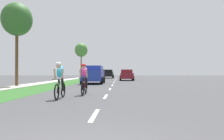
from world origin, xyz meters
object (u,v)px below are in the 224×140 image
at_px(street_tree_far, 81,50).
at_px(street_tree_near, 17,20).
at_px(pickup_black, 108,74).
at_px(suv_blue, 93,74).
at_px(sedan_maroon, 127,75).
at_px(cyclist_lead, 60,80).
at_px(cyclist_trailing, 84,79).

bearing_deg(street_tree_far, street_tree_near, -89.42).
height_order(pickup_black, street_tree_near, street_tree_near).
relative_size(suv_blue, street_tree_far, 0.61).
distance_m(sedan_maroon, street_tree_near, 17.30).
xyz_separation_m(cyclist_lead, street_tree_near, (-5.75, 8.28, 4.58)).
height_order(cyclist_trailing, street_tree_near, street_tree_near).
xyz_separation_m(suv_blue, street_tree_far, (-6.00, 27.58, 5.15)).
xyz_separation_m(pickup_black, street_tree_far, (-6.35, 6.69, 5.27)).
height_order(pickup_black, street_tree_far, street_tree_far).
relative_size(pickup_black, street_tree_far, 0.66).
bearing_deg(cyclist_lead, suv_blue, 90.33).
distance_m(cyclist_trailing, pickup_black, 32.11).
bearing_deg(sedan_maroon, street_tree_far, 117.51).
xyz_separation_m(cyclist_lead, suv_blue, (-0.08, 13.01, 0.14)).
bearing_deg(cyclist_lead, sedan_maroon, 80.93).
xyz_separation_m(cyclist_trailing, street_tree_far, (-6.85, 38.80, 5.28)).
height_order(street_tree_near, street_tree_far, street_tree_far).
bearing_deg(sedan_maroon, suv_blue, -111.57).
height_order(cyclist_lead, street_tree_far, street_tree_far).
relative_size(sedan_maroon, street_tree_near, 0.63).
height_order(sedan_maroon, pickup_black, pickup_black).
bearing_deg(cyclist_lead, street_tree_near, 124.76).
bearing_deg(cyclist_trailing, cyclist_lead, -113.33).
xyz_separation_m(pickup_black, street_tree_near, (-6.02, -25.61, 4.56)).
bearing_deg(street_tree_far, cyclist_lead, -81.48).
xyz_separation_m(cyclist_lead, street_tree_far, (-6.08, 40.59, 5.28)).
distance_m(cyclist_lead, suv_blue, 13.01).
distance_m(suv_blue, street_tree_near, 8.62).
bearing_deg(cyclist_trailing, street_tree_near, 135.11).
xyz_separation_m(sedan_maroon, pickup_black, (-3.26, 11.76, 0.06)).
bearing_deg(cyclist_trailing, suv_blue, 94.31).
height_order(cyclist_lead, suv_blue, suv_blue).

